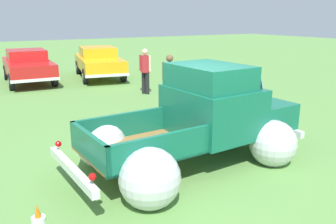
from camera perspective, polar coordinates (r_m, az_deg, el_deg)
ground_plane at (r=6.94m, az=2.83°, el=-8.54°), size 80.00×80.00×0.00m
vintage_pickup_truck at (r=6.90m, az=5.51°, el=-2.02°), size 4.71×2.94×1.96m
show_car_1 at (r=16.42m, az=-21.88°, el=7.13°), size 2.02×4.34×1.43m
show_car_2 at (r=16.97m, az=-11.26°, el=8.16°), size 2.68×4.87×1.43m
spectator_0 at (r=13.02m, az=-3.73°, el=7.10°), size 0.45×0.52×1.68m
spectator_2 at (r=10.95m, az=0.26°, el=5.58°), size 0.46×0.51×1.68m
lane_cone_0 at (r=9.32m, az=5.59°, el=-0.27°), size 0.36×0.36×0.63m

